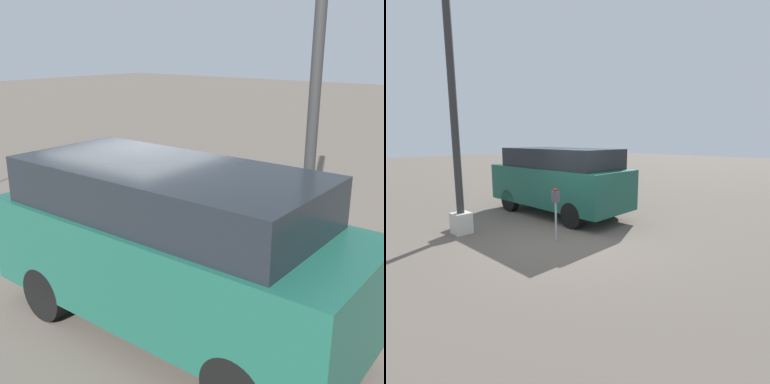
% 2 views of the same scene
% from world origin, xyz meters
% --- Properties ---
extents(ground_plane, '(80.00, 80.00, 0.00)m').
position_xyz_m(ground_plane, '(0.00, 0.00, 0.00)').
color(ground_plane, '#60564C').
extents(parking_meter_near, '(0.21, 0.13, 1.30)m').
position_xyz_m(parking_meter_near, '(-0.05, 0.40, 0.96)').
color(parking_meter_near, '#9E9EA3').
rests_on(parking_meter_near, ground).
extents(lamp_post, '(0.44, 0.44, 6.07)m').
position_xyz_m(lamp_post, '(2.18, 1.70, 2.22)').
color(lamp_post, beige).
rests_on(lamp_post, ground).
extents(parked_van, '(4.84, 1.98, 2.15)m').
position_xyz_m(parked_van, '(1.89, -1.47, 1.17)').
color(parked_van, '#195142').
rests_on(parked_van, ground).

